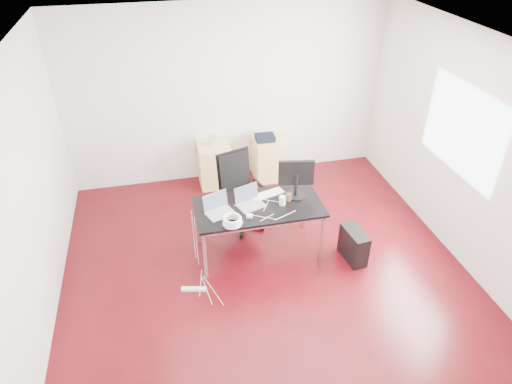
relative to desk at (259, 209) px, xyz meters
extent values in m
plane|color=#3E070C|center=(0.00, -0.42, -0.68)|extent=(5.00, 5.00, 0.00)
plane|color=silver|center=(0.00, -0.42, 2.12)|extent=(5.00, 5.00, 0.00)
plane|color=silver|center=(0.00, 2.08, 0.72)|extent=(5.00, 0.00, 5.00)
plane|color=silver|center=(0.00, -2.92, 0.72)|extent=(5.00, 0.00, 5.00)
plane|color=silver|center=(-2.50, -0.42, 0.72)|extent=(0.00, 5.00, 5.00)
plane|color=silver|center=(2.50, -0.42, 0.72)|extent=(0.00, 5.00, 5.00)
plane|color=white|center=(2.48, -0.22, 0.92)|extent=(0.00, 1.50, 1.50)
cube|color=black|center=(0.00, 0.00, 0.04)|extent=(1.60, 0.80, 0.03)
cube|color=silver|center=(-0.75, -0.35, -0.33)|extent=(0.04, 0.04, 0.70)
cube|color=silver|center=(-0.75, 0.35, -0.33)|extent=(0.04, 0.04, 0.70)
cube|color=silver|center=(0.75, -0.35, -0.33)|extent=(0.04, 0.04, 0.70)
cube|color=silver|center=(0.75, 0.35, -0.33)|extent=(0.04, 0.04, 0.70)
cylinder|color=black|center=(-0.09, 0.57, -0.44)|extent=(0.06, 0.06, 0.47)
cube|color=black|center=(-0.09, 0.57, -0.18)|extent=(0.60, 0.59, 0.06)
cube|color=black|center=(-0.16, 0.78, 0.13)|extent=(0.47, 0.24, 0.55)
cube|color=tan|center=(-0.30, 1.81, -0.33)|extent=(0.50, 0.50, 0.70)
cube|color=tan|center=(0.61, 1.81, -0.33)|extent=(0.50, 0.50, 0.70)
cube|color=black|center=(1.16, -0.43, -0.46)|extent=(0.25, 0.47, 0.44)
cylinder|color=black|center=(-0.27, 1.83, -0.54)|extent=(0.31, 0.31, 0.28)
cube|color=white|center=(-0.93, -0.54, -0.66)|extent=(0.31, 0.12, 0.04)
cube|color=silver|center=(-0.50, -0.07, 0.06)|extent=(0.39, 0.33, 0.01)
cube|color=silver|center=(-0.54, 0.03, 0.18)|extent=(0.32, 0.16, 0.22)
cube|color=#475166|center=(-0.54, 0.03, 0.18)|extent=(0.28, 0.14, 0.18)
cube|color=silver|center=(-0.09, 0.00, 0.06)|extent=(0.39, 0.33, 0.01)
cube|color=silver|center=(-0.13, 0.11, 0.18)|extent=(0.33, 0.15, 0.22)
cube|color=#475166|center=(-0.13, 0.11, 0.18)|extent=(0.29, 0.13, 0.18)
cylinder|color=black|center=(0.51, 0.11, 0.06)|extent=(0.26, 0.26, 0.02)
cylinder|color=black|center=(0.51, 0.11, 0.22)|extent=(0.05, 0.05, 0.30)
cube|color=black|center=(0.51, 0.12, 0.39)|extent=(0.45, 0.13, 0.34)
cube|color=#475166|center=(0.51, 0.15, 0.39)|extent=(0.39, 0.07, 0.29)
cube|color=white|center=(0.17, 0.21, 0.06)|extent=(0.46, 0.26, 0.02)
cylinder|color=white|center=(0.29, -0.04, 0.11)|extent=(0.10, 0.10, 0.12)
cylinder|color=#54391C|center=(0.40, 0.03, 0.10)|extent=(0.09, 0.09, 0.10)
torus|color=white|center=(-0.39, -0.31, 0.07)|extent=(0.24, 0.24, 0.04)
torus|color=white|center=(-0.39, -0.31, 0.11)|extent=(0.23, 0.23, 0.04)
torus|color=white|center=(-0.39, -0.31, 0.14)|extent=(0.22, 0.22, 0.04)
cube|color=white|center=(-0.16, -0.21, 0.07)|extent=(0.09, 0.09, 0.03)
cube|color=#9E9E9E|center=(-0.31, 1.81, 0.11)|extent=(0.09, 0.08, 0.18)
cube|color=black|center=(0.53, 1.80, 0.07)|extent=(0.31, 0.25, 0.09)
camera|label=1|loc=(-1.09, -4.56, 3.34)|focal=32.00mm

